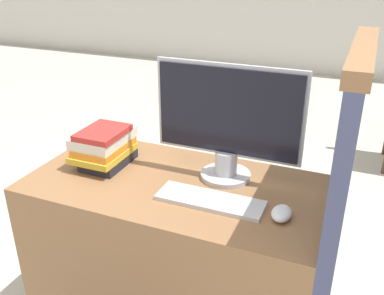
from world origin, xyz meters
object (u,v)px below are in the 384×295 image
monitor (228,122)px  book_stack (105,146)px  mouse (282,213)px  keyboard (210,200)px

monitor → book_stack: size_ratio=2.15×
mouse → book_stack: 0.79m
keyboard → book_stack: size_ratio=1.46×
mouse → book_stack: bearing=171.2°
monitor → book_stack: 0.54m
book_stack → keyboard: bearing=-12.8°
monitor → book_stack: bearing=-170.6°
mouse → book_stack: size_ratio=0.38×
monitor → book_stack: monitor is taller
mouse → book_stack: book_stack is taller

